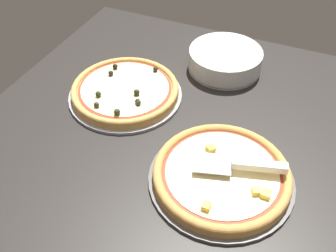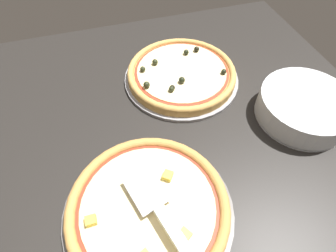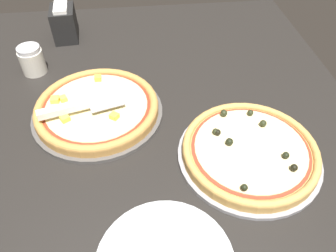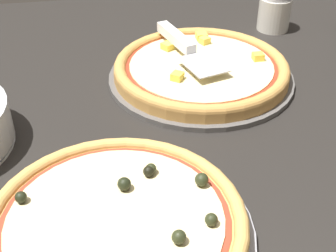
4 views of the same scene
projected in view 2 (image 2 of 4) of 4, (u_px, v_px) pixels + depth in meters
The scene contains 7 objects.
ground_plane at pixel (143, 167), 64.55cm from camera, with size 135.47×123.28×3.60cm, color black.
pizza_pan_front at pixel (149, 210), 55.53cm from camera, with size 35.97×35.97×1.00cm, color #565451.
pizza_front at pixel (148, 207), 53.88cm from camera, with size 33.81×33.81×3.68cm.
pizza_pan_back at pixel (181, 78), 80.86cm from camera, with size 34.78×34.78×1.00cm, color #939399.
pizza_back at pixel (181, 73), 79.20cm from camera, with size 32.69×32.69×4.29cm.
serving_spatula at pixel (170, 226), 48.63cm from camera, with size 10.37×22.65×2.00cm.
plate_stack at pixel (304, 107), 69.50cm from camera, with size 24.06×24.06×7.00cm.
Camera 2 is at (-3.27, -31.98, 55.40)cm, focal length 28.00 mm.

